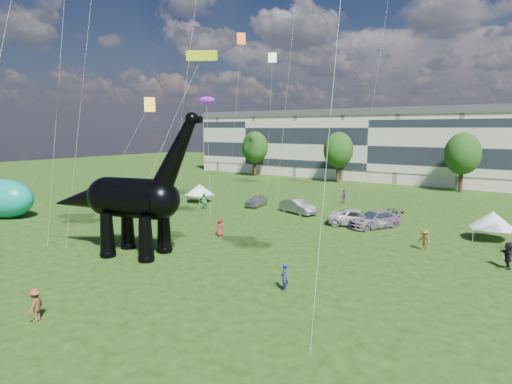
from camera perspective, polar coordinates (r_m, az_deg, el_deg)
The scene contains 14 objects.
ground at distance 27.59m, azimuth -13.99°, elevation -11.94°, with size 220.00×220.00×0.00m, color #16330C.
terrace_row at distance 83.49m, azimuth 16.03°, elevation 5.74°, with size 78.00×11.00×12.00m, color beige.
tree_far_left at distance 85.70m, azimuth -0.14°, elevation 6.32°, with size 5.20×5.20×9.44m.
tree_mid_left at distance 76.64m, azimuth 10.93°, elevation 5.91°, with size 5.20×5.20×9.44m.
tree_mid_right at distance 70.70m, azimuth 25.88°, elevation 5.02°, with size 5.20×5.20×9.44m.
dinosaur_sculpture at distance 33.59m, azimuth -16.69°, elevation -1.03°, with size 13.45×5.56×11.03m.
car_silver at distance 52.60m, azimuth 0.08°, elevation -1.17°, with size 1.64×4.08×1.39m, color #B9BABE.
car_grey at distance 48.43m, azimuth 5.59°, elevation -1.93°, with size 1.69×4.85×1.60m, color slate.
car_white at distance 43.26m, azimuth 13.42°, elevation -3.38°, with size 2.64×5.72×1.59m, color silver.
car_dark at distance 42.93m, azimuth 15.55°, elevation -3.54°, with size 2.24×5.50×1.60m, color #595960.
gazebo_near at distance 41.77m, azimuth 28.99°, elevation -3.29°, with size 3.87×3.87×2.50m.
gazebo_left at distance 55.85m, azimuth -7.54°, elevation 0.36°, with size 3.69×3.69×2.42m.
inflatable_teal at distance 53.00m, azimuth -30.44°, elevation -0.74°, with size 6.70×4.19×4.19m, color #0B897C.
visitors at distance 39.82m, azimuth 2.47°, elevation -4.02°, with size 44.41×41.63×1.88m.
Camera 1 is at (19.86, -16.63, 9.50)m, focal length 30.00 mm.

